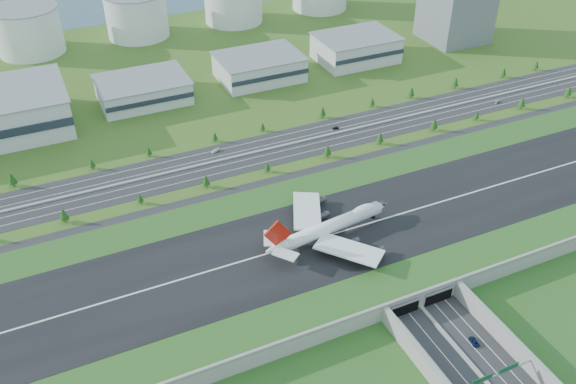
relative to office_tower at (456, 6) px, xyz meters
name	(u,v)px	position (x,y,z in m)	size (l,w,h in m)	color
ground	(361,239)	(-200.00, -195.00, -27.50)	(1200.00, 1200.00, 0.00)	#36571B
airfield_deck	(362,232)	(-200.00, -195.09, -23.38)	(520.00, 100.00, 9.20)	#989893
sign_gantry_near	(495,376)	(-200.00, -290.04, -20.55)	(38.70, 0.70, 9.80)	gray
north_expressway	(281,146)	(-200.00, -100.00, -27.44)	(560.00, 36.00, 0.12)	#28282B
tree_row	(309,135)	(-182.34, -102.05, -22.76)	(502.07, 48.70, 8.48)	#3D2819
hangar_mid_a	(143,90)	(-260.00, -5.00, -20.00)	(58.00, 42.00, 15.00)	silver
hangar_mid_b	(259,67)	(-175.00, -5.00, -19.00)	(58.00, 42.00, 17.00)	silver
hangar_mid_c	(356,48)	(-95.00, -5.00, -18.00)	(58.00, 42.00, 19.00)	silver
office_tower	(456,6)	(0.00, 0.00, 0.00)	(46.00, 46.00, 55.00)	slate
fuel_tank_a	(28,31)	(-320.00, 115.00, -10.00)	(50.00, 50.00, 35.00)	white
fuel_tank_b	(137,15)	(-235.00, 115.00, -10.00)	(50.00, 50.00, 35.00)	white
fuel_tank_c	(233,2)	(-150.00, 115.00, -10.00)	(50.00, 50.00, 35.00)	white
boeing_747	(330,227)	(-218.25, -195.78, -13.44)	(68.96, 64.79, 21.38)	white
car_2	(474,341)	(-191.91, -269.93, -26.62)	(2.51, 5.44, 1.51)	#0C163E
car_5	(335,128)	(-160.31, -94.72, -26.72)	(1.39, 3.99, 1.31)	black
car_6	(497,101)	(-43.41, -107.93, -26.64)	(2.44, 5.29, 1.47)	silver
car_7	(215,150)	(-237.97, -89.21, -26.56)	(2.29, 5.64, 1.64)	silver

